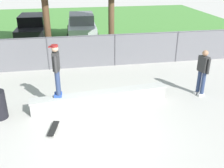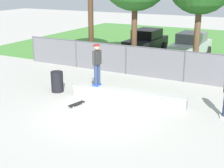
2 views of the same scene
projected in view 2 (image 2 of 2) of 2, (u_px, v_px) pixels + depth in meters
The scene contains 9 objects.
ground_plane at pixel (100, 114), 12.56m from camera, with size 80.00×80.00×0.00m, color #ADAAA3.
grass_strip at pixel (200, 46), 26.09m from camera, with size 28.35×20.00×0.02m, color #478438.
concrete_ledge at pixel (128, 96), 13.82m from camera, with size 5.03×1.03×0.50m.
skateboarder at pixel (97, 63), 14.07m from camera, with size 0.32×0.60×1.84m.
skateboard at pixel (77, 104), 13.44m from camera, with size 0.37×0.82×0.09m.
chainlink_fence at pixel (154, 61), 17.14m from camera, with size 16.42×0.07×1.62m.
car_black at pixel (146, 41), 23.49m from camera, with size 2.14×4.26×1.66m.
car_silver at pixel (191, 45), 21.91m from camera, with size 2.14×4.26×1.66m.
trash_bin at pixel (57, 82), 15.04m from camera, with size 0.56×0.56×0.96m, color black.
Camera 2 is at (5.86, -10.08, 4.85)m, focal length 52.30 mm.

